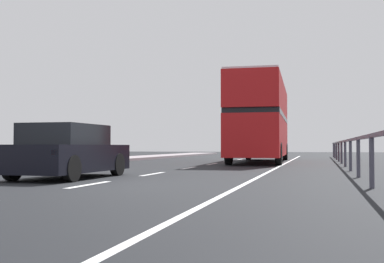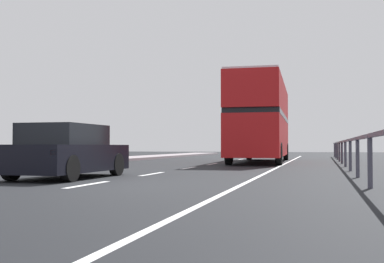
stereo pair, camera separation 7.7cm
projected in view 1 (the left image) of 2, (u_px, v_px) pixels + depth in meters
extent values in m
cube|color=black|center=(96.00, 186.00, 11.04)|extent=(75.75, 120.00, 0.10)
cube|color=silver|center=(89.00, 185.00, 10.72)|extent=(0.16, 2.02, 0.01)
cube|color=silver|center=(153.00, 174.00, 14.80)|extent=(0.16, 2.02, 0.01)
cube|color=silver|center=(189.00, 168.00, 18.87)|extent=(0.16, 2.02, 0.01)
cube|color=silver|center=(212.00, 164.00, 22.95)|extent=(0.16, 2.02, 0.01)
cube|color=silver|center=(228.00, 161.00, 27.03)|extent=(0.16, 2.02, 0.01)
cube|color=silver|center=(240.00, 159.00, 31.11)|extent=(0.16, 2.02, 0.01)
cube|color=silver|center=(249.00, 158.00, 35.19)|extent=(0.16, 2.02, 0.01)
cube|color=silver|center=(257.00, 156.00, 39.27)|extent=(0.16, 2.02, 0.01)
cube|color=silver|center=(277.00, 168.00, 18.91)|extent=(0.12, 46.00, 0.01)
cube|color=#444252|center=(347.00, 140.00, 18.28)|extent=(0.08, 42.00, 0.08)
cylinder|color=#444252|center=(372.00, 162.00, 9.80)|extent=(0.10, 0.10, 1.06)
cylinder|color=#444252|center=(358.00, 158.00, 13.19)|extent=(0.10, 0.10, 1.06)
cylinder|color=#444252|center=(350.00, 155.00, 16.57)|extent=(0.10, 0.10, 1.06)
cylinder|color=#444252|center=(345.00, 154.00, 19.96)|extent=(0.10, 0.10, 1.06)
cylinder|color=#444252|center=(342.00, 153.00, 23.34)|extent=(0.10, 0.10, 1.06)
cylinder|color=#444252|center=(339.00, 152.00, 26.73)|extent=(0.10, 0.10, 1.06)
cylinder|color=#444252|center=(337.00, 151.00, 30.11)|extent=(0.10, 0.10, 1.06)
cylinder|color=#444252|center=(335.00, 151.00, 33.50)|extent=(0.10, 0.10, 1.06)
cylinder|color=#444252|center=(333.00, 150.00, 36.88)|extent=(0.10, 0.10, 1.06)
cube|color=red|center=(261.00, 138.00, 25.77)|extent=(2.80, 11.38, 1.89)
cube|color=black|center=(261.00, 117.00, 25.80)|extent=(2.81, 10.93, 0.24)
cube|color=red|center=(261.00, 100.00, 25.83)|extent=(2.80, 11.38, 1.62)
cube|color=silver|center=(261.00, 83.00, 25.85)|extent=(2.75, 11.16, 0.10)
cube|color=black|center=(268.00, 138.00, 31.26)|extent=(2.18, 0.11, 1.32)
cube|color=yellow|center=(268.00, 102.00, 31.33)|extent=(1.45, 0.09, 0.28)
cylinder|color=black|center=(248.00, 152.00, 30.14)|extent=(0.31, 1.01, 1.00)
cylinder|color=black|center=(285.00, 152.00, 29.65)|extent=(0.31, 1.01, 1.00)
cylinder|color=black|center=(229.00, 154.00, 22.03)|extent=(0.31, 1.01, 1.00)
cylinder|color=black|center=(279.00, 154.00, 21.55)|extent=(0.31, 1.01, 1.00)
cube|color=black|center=(69.00, 158.00, 12.97)|extent=(1.83, 4.03, 0.70)
cube|color=black|center=(65.00, 134.00, 12.80)|extent=(1.59, 2.23, 0.54)
cube|color=red|center=(55.00, 152.00, 10.87)|extent=(0.16, 0.06, 0.12)
cylinder|color=black|center=(67.00, 164.00, 14.43)|extent=(0.21, 0.64, 0.64)
cylinder|color=black|center=(117.00, 164.00, 14.00)|extent=(0.21, 0.64, 0.64)
cylinder|color=black|center=(12.00, 168.00, 11.93)|extent=(0.21, 0.64, 0.64)
cylinder|color=black|center=(71.00, 168.00, 11.49)|extent=(0.21, 0.64, 0.64)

